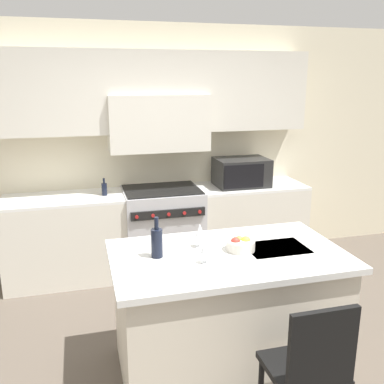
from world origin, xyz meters
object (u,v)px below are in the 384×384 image
Objects in this scene: island_chair at (310,366)px; fruit_bowl at (240,244)px; wine_glass_near at (206,246)px; wine_glass_far at (200,231)px; wine_bottle at (157,242)px; range_stove at (163,230)px; oil_bottle_on_counter at (104,189)px; microwave at (241,172)px.

island_chair is 4.66× the size of fruit_bowl.
fruit_bowl reaches higher than island_chair.
wine_glass_near is 0.29m from wine_glass_far.
wine_bottle is at bearing 129.46° from island_chair.
wine_glass_far reaches higher than range_stove.
fruit_bowl is (0.30, 0.15, -0.08)m from wine_glass_near.
oil_bottle_on_counter is (-0.95, 2.61, 0.45)m from island_chair.
wine_glass_far reaches higher than island_chair.
wine_glass_far is at bearing 16.15° from wine_bottle.
microwave is 3.17× the size of oil_bottle_on_counter.
fruit_bowl is at bearing -64.90° from oil_bottle_on_counter.
microwave is at bearing 0.95° from oil_bottle_on_counter.
wine_bottle reaches higher than oil_bottle_on_counter.
microwave is 0.62× the size of island_chair.
oil_bottle_on_counter is at bearing 109.10° from wine_glass_far.
wine_glass_far is at bearing -70.90° from oil_bottle_on_counter.
microwave reaches higher than range_stove.
range_stove is 4.60× the size of fruit_bowl.
fruit_bowl is at bearing 97.74° from island_chair.
wine_glass_far and oil_bottle_on_counter have the same top height.
wine_bottle reaches higher than range_stove.
wine_glass_near is at bearing -153.34° from fruit_bowl.
wine_glass_far is at bearing 111.45° from island_chair.
wine_bottle reaches higher than island_chair.
range_stove is 1.88m from wine_bottle.
fruit_bowl reaches higher than range_stove.
wine_glass_near and oil_bottle_on_counter have the same top height.
wine_glass_near reaches higher than range_stove.
wine_bottle is (-0.71, 0.86, 0.49)m from island_chair.
fruit_bowl is (-0.11, 0.83, 0.43)m from island_chair.
fruit_bowl is at bearing -3.45° from wine_bottle.
island_chair is 2.81m from oil_bottle_on_counter.
range_stove is at bearing -178.85° from microwave.
range_stove is 2.64m from island_chair.
microwave is at bearing 62.73° from wine_glass_near.
oil_bottle_on_counter reaches higher than fruit_bowl.
microwave reaches higher than wine_glass_far.
wine_glass_near is 0.34m from fruit_bowl.
island_chair is 5.13× the size of oil_bottle_on_counter.
range_stove is 1.11m from microwave.
oil_bottle_on_counter reaches higher than range_stove.
wine_bottle is at bearing 147.78° from wine_glass_near.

